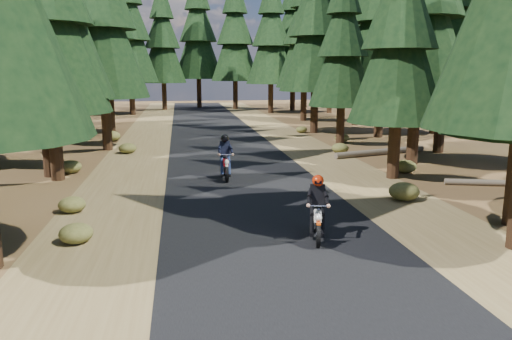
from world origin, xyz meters
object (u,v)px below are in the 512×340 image
at_px(log_near, 381,152).
at_px(rider_follow, 225,164).
at_px(rider_lead, 317,218).
at_px(log_far, 492,183).

height_order(log_near, rider_follow, rider_follow).
bearing_deg(rider_lead, log_near, -105.96).
bearing_deg(log_near, rider_follow, -169.23).
distance_m(log_near, rider_follow, 9.68).
bearing_deg(rider_follow, log_near, -150.41).
xyz_separation_m(log_near, rider_follow, (-8.48, -4.64, 0.44)).
xyz_separation_m(log_near, rider_lead, (-6.84, -12.31, 0.40)).
height_order(rider_lead, rider_follow, rider_follow).
height_order(log_near, rider_lead, rider_lead).
bearing_deg(rider_follow, log_far, 165.24).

